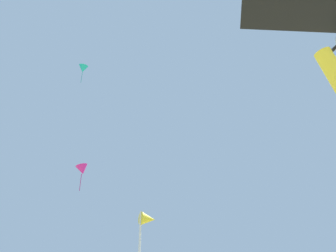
# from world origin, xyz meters

# --- Properties ---
(distant_kite_teal_overhead_distant) EXTENTS (0.99, 1.11, 1.71)m
(distant_kite_teal_overhead_distant) POSITION_xyz_m (0.95, 19.76, 16.23)
(distant_kite_teal_overhead_distant) COLOR #19B2AD
(distant_kite_magenta_mid_left) EXTENTS (1.43, 1.24, 2.63)m
(distant_kite_magenta_mid_left) POSITION_xyz_m (3.39, 28.64, 11.47)
(distant_kite_magenta_mid_left) COLOR #DB2393
(marker_flag) EXTENTS (0.30, 0.24, 2.11)m
(marker_flag) POSITION_xyz_m (0.62, 4.78, 1.83)
(marker_flag) COLOR silver
(marker_flag) RESTS_ON ground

